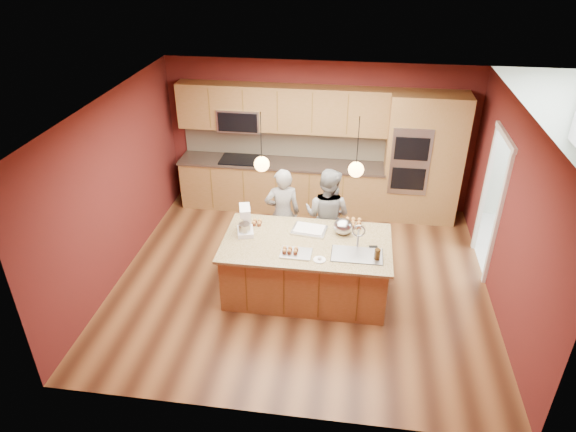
# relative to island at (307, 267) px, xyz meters

# --- Properties ---
(floor) EXTENTS (5.50, 5.50, 0.00)m
(floor) POSITION_rel_island_xyz_m (-0.11, 0.29, -0.44)
(floor) COLOR #432414
(floor) RESTS_ON ground
(ceiling) EXTENTS (5.50, 5.50, 0.00)m
(ceiling) POSITION_rel_island_xyz_m (-0.11, 0.29, 2.26)
(ceiling) COLOR silver
(ceiling) RESTS_ON ground
(wall_back) EXTENTS (5.50, 0.00, 5.50)m
(wall_back) POSITION_rel_island_xyz_m (-0.11, 2.79, 0.91)
(wall_back) COLOR #561A18
(wall_back) RESTS_ON ground
(wall_front) EXTENTS (5.50, 0.00, 5.50)m
(wall_front) POSITION_rel_island_xyz_m (-0.11, -2.21, 0.91)
(wall_front) COLOR #561A18
(wall_front) RESTS_ON ground
(wall_left) EXTENTS (0.00, 5.00, 5.00)m
(wall_left) POSITION_rel_island_xyz_m (-2.86, 0.29, 0.91)
(wall_left) COLOR #561A18
(wall_left) RESTS_ON ground
(wall_right) EXTENTS (0.00, 5.00, 5.00)m
(wall_right) POSITION_rel_island_xyz_m (2.64, 0.29, 0.91)
(wall_right) COLOR #561A18
(wall_right) RESTS_ON ground
(cabinet_run) EXTENTS (3.74, 0.64, 2.30)m
(cabinet_run) POSITION_rel_island_xyz_m (-0.79, 2.54, 0.54)
(cabinet_run) COLOR olive
(cabinet_run) RESTS_ON floor
(oven_column) EXTENTS (1.30, 0.62, 2.30)m
(oven_column) POSITION_rel_island_xyz_m (1.74, 2.49, 0.71)
(oven_column) COLOR olive
(oven_column) RESTS_ON floor
(doorway_trim) EXTENTS (0.08, 1.11, 2.20)m
(doorway_trim) POSITION_rel_island_xyz_m (2.62, 1.09, 0.61)
(doorway_trim) COLOR silver
(doorway_trim) RESTS_ON wall_right
(pendant_left) EXTENTS (0.20, 0.20, 0.80)m
(pendant_left) POSITION_rel_island_xyz_m (-0.62, 0.00, 1.56)
(pendant_left) COLOR black
(pendant_left) RESTS_ON ceiling
(pendant_right) EXTENTS (0.20, 0.20, 0.80)m
(pendant_right) POSITION_rel_island_xyz_m (0.59, 0.00, 1.56)
(pendant_right) COLOR black
(pendant_right) RESTS_ON ceiling
(island) EXTENTS (2.34, 1.31, 1.24)m
(island) POSITION_rel_island_xyz_m (0.00, 0.00, 0.00)
(island) COLOR olive
(island) RESTS_ON floor
(person_left) EXTENTS (0.63, 0.49, 1.52)m
(person_left) POSITION_rel_island_xyz_m (-0.49, 0.91, 0.32)
(person_left) COLOR black
(person_left) RESTS_ON floor
(person_right) EXTENTS (0.92, 0.81, 1.56)m
(person_right) POSITION_rel_island_xyz_m (0.21, 0.91, 0.34)
(person_right) COLOR gray
(person_right) RESTS_ON floor
(stand_mixer) EXTENTS (0.29, 0.35, 0.42)m
(stand_mixer) POSITION_rel_island_xyz_m (-0.90, 0.11, 0.60)
(stand_mixer) COLOR white
(stand_mixer) RESTS_ON island
(sheet_cake) EXTENTS (0.53, 0.42, 0.05)m
(sheet_cake) POSITION_rel_island_xyz_m (-0.01, 0.29, 0.44)
(sheet_cake) COLOR silver
(sheet_cake) RESTS_ON island
(cooling_rack) EXTENTS (0.42, 0.31, 0.02)m
(cooling_rack) POSITION_rel_island_xyz_m (-0.12, -0.31, 0.43)
(cooling_rack) COLOR #A8ABAF
(cooling_rack) RESTS_ON island
(mixing_bowl) EXTENTS (0.28, 0.28, 0.24)m
(mixing_bowl) POSITION_rel_island_xyz_m (0.47, 0.30, 0.53)
(mixing_bowl) COLOR #A7A9AF
(mixing_bowl) RESTS_ON island
(plate) EXTENTS (0.17, 0.17, 0.01)m
(plate) POSITION_rel_island_xyz_m (0.20, -0.42, 0.43)
(plate) COLOR white
(plate) RESTS_ON island
(tumbler) EXTENTS (0.08, 0.08, 0.16)m
(tumbler) POSITION_rel_island_xyz_m (0.94, -0.29, 0.50)
(tumbler) COLOR #34210C
(tumbler) RESTS_ON island
(phone) EXTENTS (0.13, 0.08, 0.01)m
(phone) POSITION_rel_island_xyz_m (0.90, -0.01, 0.43)
(phone) COLOR black
(phone) RESTS_ON island
(cupcakes_left) EXTENTS (0.16, 0.16, 0.07)m
(cupcakes_left) POSITION_rel_island_xyz_m (-0.79, 0.37, 0.45)
(cupcakes_left) COLOR #BD803B
(cupcakes_left) RESTS_ON island
(cupcakes_rack) EXTENTS (0.22, 0.15, 0.07)m
(cupcakes_rack) POSITION_rel_island_xyz_m (-0.21, -0.31, 0.47)
(cupcakes_rack) COLOR #BD803B
(cupcakes_rack) RESTS_ON island
(cupcakes_right) EXTENTS (0.26, 0.26, 0.08)m
(cupcakes_right) POSITION_rel_island_xyz_m (0.61, 0.54, 0.46)
(cupcakes_right) COLOR #BD803B
(cupcakes_right) RESTS_ON island
(dryer) EXTENTS (0.76, 0.78, 1.11)m
(dryer) POSITION_rel_island_xyz_m (4.08, 1.89, 0.11)
(dryer) COLOR white
(dryer) RESTS_ON floor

